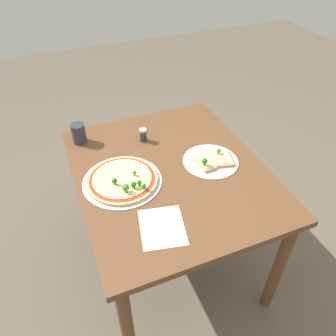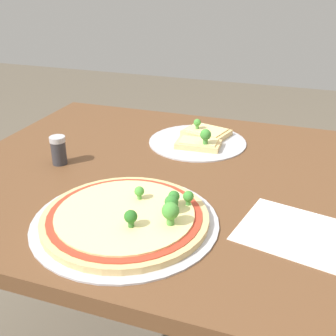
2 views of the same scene
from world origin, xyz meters
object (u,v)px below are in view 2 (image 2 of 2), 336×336
at_px(dining_table, 168,207).
at_px(pizza_tray_whole, 127,217).
at_px(pizza_tray_slice, 201,139).
at_px(condiment_shaker, 59,150).

bearing_deg(dining_table, pizza_tray_whole, 89.25).
height_order(dining_table, pizza_tray_slice, pizza_tray_slice).
xyz_separation_m(dining_table, pizza_tray_whole, (0.00, 0.25, 0.11)).
bearing_deg(pizza_tray_whole, condiment_shaker, -35.35).
bearing_deg(pizza_tray_slice, pizza_tray_whole, 86.67).
bearing_deg(dining_table, condiment_shaker, 8.14).
xyz_separation_m(dining_table, condiment_shaker, (0.29, 0.04, 0.14)).
bearing_deg(condiment_shaker, dining_table, -171.86).
bearing_deg(condiment_shaker, pizza_tray_whole, 144.65).
height_order(pizza_tray_whole, condiment_shaker, condiment_shaker).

